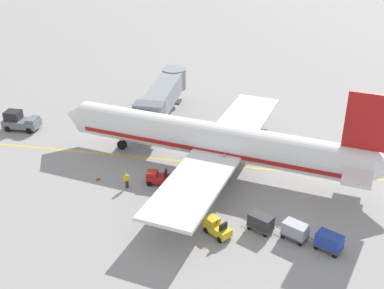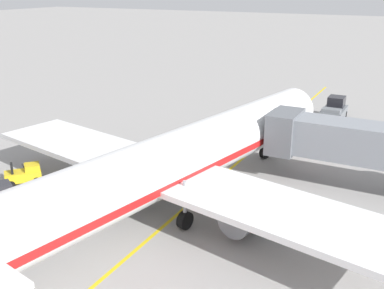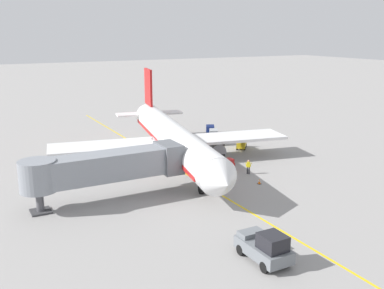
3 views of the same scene
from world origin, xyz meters
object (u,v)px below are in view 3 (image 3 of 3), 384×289
baggage_tug_lead (242,144)px  safety_cone_nose_left (259,181)px  pushback_tractor (265,247)px  baggage_tug_trailing (225,163)px  parked_airliner (173,138)px  baggage_cart_second_in_train (214,134)px  baggage_cart_third_in_train (210,130)px  ground_crew_wing_walker (248,166)px  jet_bridge (105,167)px  baggage_cart_front (220,138)px

baggage_tug_lead → safety_cone_nose_left: (6.79, 13.41, -0.42)m
pushback_tractor → baggage_tug_trailing: size_ratio=1.74×
parked_airliner → baggage_cart_second_in_train: (-10.96, -8.44, -2.24)m
baggage_cart_second_in_train → baggage_cart_third_in_train: bearing=-110.1°
baggage_cart_second_in_train → pushback_tractor: bearing=64.8°
parked_airliner → ground_crew_wing_walker: 10.21m
jet_bridge → baggage_cart_front: (-21.66, -14.00, -2.51)m
baggage_tug_lead → baggage_tug_trailing: bearing=44.7°
jet_bridge → baggage_tug_lead: (-22.96, -10.33, -2.74)m
parked_airliner → baggage_tug_lead: 12.00m
baggage_tug_lead → safety_cone_nose_left: bearing=63.2°
ground_crew_wing_walker → baggage_tug_lead: bearing=-120.4°
baggage_tug_trailing → safety_cone_nose_left: size_ratio=4.31×
parked_airliner → baggage_tug_lead: (-11.60, -1.84, -2.47)m
pushback_tractor → ground_crew_wing_walker: 20.38m
baggage_tug_trailing → baggage_cart_front: bearing=-118.6°
parked_airliner → jet_bridge: (11.37, 8.50, 0.27)m
baggage_tug_lead → baggage_cart_front: size_ratio=0.93×
baggage_cart_third_in_train → ground_crew_wing_walker: ground_crew_wing_walker is taller
pushback_tractor → baggage_tug_lead: 31.94m
jet_bridge → ground_crew_wing_walker: size_ratio=9.28×
baggage_cart_front → safety_cone_nose_left: bearing=72.2°
jet_bridge → baggage_cart_second_in_train: size_ratio=5.45×
baggage_cart_second_in_train → safety_cone_nose_left: size_ratio=4.88×
baggage_tug_lead → safety_cone_nose_left: 15.04m
baggage_cart_third_in_train → safety_cone_nose_left: baggage_cart_third_in_train is taller
jet_bridge → pushback_tractor: 18.26m
baggage_cart_front → safety_cone_nose_left: 17.95m
parked_airliner → baggage_cart_third_in_train: bearing=-136.9°
ground_crew_wing_walker → baggage_cart_second_in_train: bearing=-107.4°
safety_cone_nose_left → pushback_tractor: bearing=54.7°
baggage_cart_third_in_train → ground_crew_wing_walker: bearing=72.2°
parked_airliner → baggage_tug_trailing: bearing=130.4°
baggage_cart_front → safety_cone_nose_left: size_ratio=4.88×
ground_crew_wing_walker → safety_cone_nose_left: ground_crew_wing_walker is taller
ground_crew_wing_walker → safety_cone_nose_left: size_ratio=2.86×
pushback_tractor → baggage_cart_third_in_train: 40.38m
baggage_cart_third_in_train → baggage_cart_second_in_train: bearing=69.9°
safety_cone_nose_left → baggage_cart_front: bearing=-107.8°
baggage_tug_trailing → baggage_cart_third_in_train: size_ratio=0.88×
parked_airliner → baggage_cart_third_in_train: parked_airliner is taller
pushback_tractor → baggage_tug_trailing: bearing=-115.1°
baggage_tug_lead → parked_airliner: bearing=9.0°
baggage_tug_lead → baggage_cart_third_in_train: baggage_tug_lead is taller
jet_bridge → baggage_tug_lead: 25.33m
baggage_cart_front → pushback_tractor: bearing=63.7°
baggage_tug_trailing → baggage_cart_second_in_train: 15.14m
baggage_tug_trailing → baggage_cart_front: (-5.84, -10.73, 0.24)m
baggage_tug_lead → baggage_tug_trailing: (7.15, 7.06, 0.00)m
parked_airliner → baggage_cart_front: 11.88m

